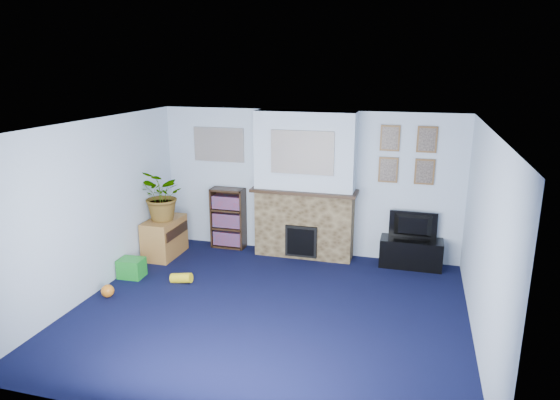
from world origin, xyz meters
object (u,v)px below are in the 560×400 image
(bookshelf, at_px, (228,219))
(sideboard, at_px, (165,235))
(tv_stand, at_px, (411,253))
(television, at_px, (413,226))

(bookshelf, bearing_deg, sideboard, -142.25)
(tv_stand, xyz_separation_m, bookshelf, (-3.10, 0.08, 0.28))
(television, xyz_separation_m, sideboard, (-3.97, -0.62, -0.32))
(sideboard, bearing_deg, bookshelf, 37.75)
(bookshelf, bearing_deg, tv_stand, -1.41)
(tv_stand, xyz_separation_m, television, (0.00, 0.02, 0.44))
(television, bearing_deg, tv_stand, 91.22)
(bookshelf, distance_m, sideboard, 1.12)
(sideboard, bearing_deg, television, 8.91)
(television, height_order, sideboard, television)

